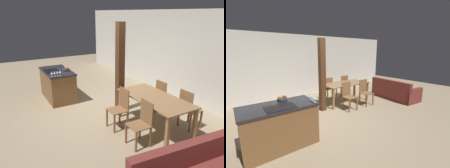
# 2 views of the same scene
# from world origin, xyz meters

# --- Properties ---
(ground_plane) EXTENTS (16.00, 16.00, 0.00)m
(ground_plane) POSITION_xyz_m (0.00, 0.00, 0.00)
(ground_plane) COLOR #9E896B
(wall_back) EXTENTS (11.20, 0.08, 2.70)m
(wall_back) POSITION_xyz_m (0.00, 2.79, 1.35)
(wall_back) COLOR silver
(wall_back) RESTS_ON ground_plane
(kitchen_island) EXTENTS (1.48, 0.78, 0.92)m
(kitchen_island) POSITION_xyz_m (-1.49, -0.57, 0.46)
(kitchen_island) COLOR brown
(kitchen_island) RESTS_ON ground_plane
(fruit_bowl) EXTENTS (0.22, 0.22, 0.11)m
(fruit_bowl) POSITION_xyz_m (-1.33, -0.31, 0.96)
(fruit_bowl) COLOR #383D47
(fruit_bowl) RESTS_ON kitchen_island
(wine_glass_near) EXTENTS (0.06, 0.06, 0.15)m
(wine_glass_near) POSITION_xyz_m (-0.82, -0.89, 1.03)
(wine_glass_near) COLOR silver
(wine_glass_near) RESTS_ON kitchen_island
(wine_glass_middle) EXTENTS (0.06, 0.06, 0.15)m
(wine_glass_middle) POSITION_xyz_m (-0.82, -0.81, 1.03)
(wine_glass_middle) COLOR silver
(wine_glass_middle) RESTS_ON kitchen_island
(wine_glass_far) EXTENTS (0.06, 0.06, 0.15)m
(wine_glass_far) POSITION_xyz_m (-0.82, -0.73, 1.03)
(wine_glass_far) COLOR silver
(wine_glass_far) RESTS_ON kitchen_island
(wine_glass_end) EXTENTS (0.06, 0.06, 0.15)m
(wine_glass_end) POSITION_xyz_m (-0.82, -0.65, 1.03)
(wine_glass_end) COLOR silver
(wine_glass_end) RESTS_ON kitchen_island
(dining_table) EXTENTS (1.84, 0.90, 0.77)m
(dining_table) POSITION_xyz_m (1.45, 0.84, 0.67)
(dining_table) COLOR olive
(dining_table) RESTS_ON ground_plane
(dining_chair_near_left) EXTENTS (0.40, 0.40, 0.95)m
(dining_chair_near_left) POSITION_xyz_m (1.03, 0.17, 0.50)
(dining_chair_near_left) COLOR brown
(dining_chair_near_left) RESTS_ON ground_plane
(dining_chair_near_right) EXTENTS (0.40, 0.40, 0.95)m
(dining_chair_near_right) POSITION_xyz_m (1.86, 0.17, 0.50)
(dining_chair_near_right) COLOR brown
(dining_chair_near_right) RESTS_ON ground_plane
(dining_chair_far_left) EXTENTS (0.40, 0.40, 0.95)m
(dining_chair_far_left) POSITION_xyz_m (1.03, 1.52, 0.50)
(dining_chair_far_left) COLOR brown
(dining_chair_far_left) RESTS_ON ground_plane
(dining_chair_far_right) EXTENTS (0.40, 0.40, 0.95)m
(dining_chair_far_right) POSITION_xyz_m (1.86, 1.52, 0.50)
(dining_chair_far_right) COLOR brown
(dining_chair_far_right) RESTS_ON ground_plane
(timber_post) EXTENTS (0.19, 0.19, 2.40)m
(timber_post) POSITION_xyz_m (0.27, 0.63, 1.20)
(timber_post) COLOR #4C2D19
(timber_post) RESTS_ON ground_plane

